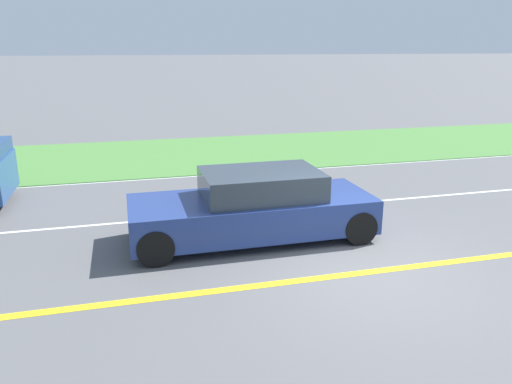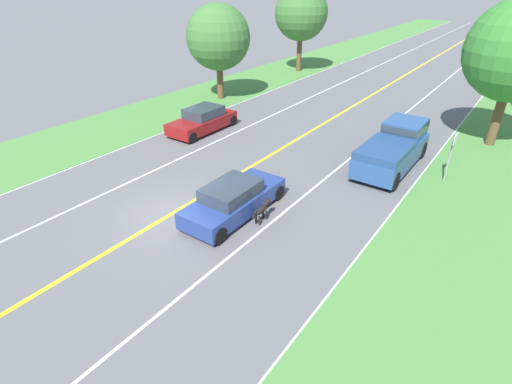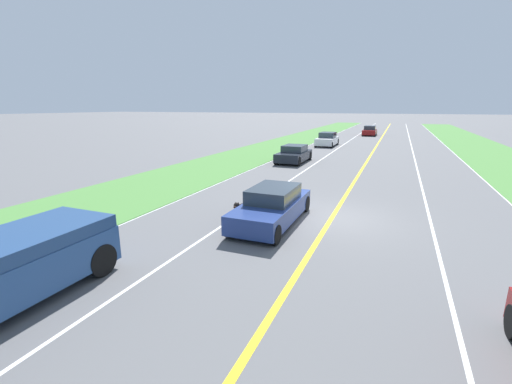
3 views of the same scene
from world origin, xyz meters
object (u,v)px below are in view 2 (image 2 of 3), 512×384
object	(u,v)px
ego_car	(234,200)
oncoming_car	(203,120)
street_sign	(451,152)
dog	(263,209)
pickup_truck	(394,147)
roadside_tree_left_near	(218,38)
roadside_tree_left_far	(301,13)

from	to	relation	value
ego_car	oncoming_car	distance (m)	9.52
oncoming_car	street_sign	size ratio (longest dim) A/B	1.88
dog	street_sign	xyz separation A→B (m)	(4.83, 7.29, 0.97)
pickup_truck	oncoming_car	xyz separation A→B (m)	(-10.71, -1.63, -0.34)
roadside_tree_left_near	ego_car	bearing A→B (deg)	-48.43
oncoming_car	roadside_tree_left_far	size ratio (longest dim) A/B	0.59
oncoming_car	roadside_tree_left_near	world-z (taller)	roadside_tree_left_near
roadside_tree_left_near	roadside_tree_left_far	xyz separation A→B (m)	(-0.02, 11.47, 0.75)
pickup_truck	roadside_tree_left_near	world-z (taller)	roadside_tree_left_near
roadside_tree_left_far	street_sign	distance (m)	23.53
ego_car	oncoming_car	world-z (taller)	oncoming_car
dog	oncoming_car	size ratio (longest dim) A/B	0.27
oncoming_car	roadside_tree_left_near	bearing A→B (deg)	-58.90
ego_car	roadside_tree_left_far	distance (m)	26.33
pickup_truck	roadside_tree_left_far	xyz separation A→B (m)	(-14.30, 15.77, 4.04)
roadside_tree_left_near	oncoming_car	bearing A→B (deg)	-58.90
ego_car	roadside_tree_left_far	bearing A→B (deg)	114.55
dog	pickup_truck	size ratio (longest dim) A/B	0.22
dog	pickup_truck	bearing A→B (deg)	72.63
roadside_tree_left_near	street_sign	size ratio (longest dim) A/B	2.81
dog	street_sign	bearing A→B (deg)	56.12
ego_car	roadside_tree_left_near	xyz separation A→B (m)	(-10.77, 12.14, 3.64)
roadside_tree_left_far	roadside_tree_left_near	bearing A→B (deg)	-89.91
roadside_tree_left_near	pickup_truck	bearing A→B (deg)	-16.72
roadside_tree_left_far	street_sign	bearing A→B (deg)	-43.74
oncoming_car	street_sign	bearing A→B (deg)	-174.34
oncoming_car	street_sign	xyz separation A→B (m)	(13.22, 1.31, 0.83)
ego_car	pickup_truck	distance (m)	8.61
ego_car	street_sign	xyz separation A→B (m)	(6.01, 7.54, 0.84)
dog	roadside_tree_left_far	bearing A→B (deg)	116.78
roadside_tree_left_far	street_sign	xyz separation A→B (m)	(16.80, -16.08, -3.55)
oncoming_car	dog	bearing A→B (deg)	144.50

